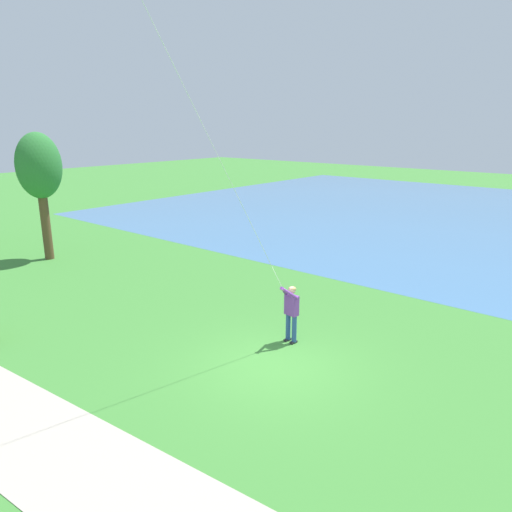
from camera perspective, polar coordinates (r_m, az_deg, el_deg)
ground_plane at (r=13.08m, az=2.23°, el=-12.97°), size 120.00×120.00×0.00m
lake_water at (r=36.78m, az=22.07°, el=4.57°), size 36.00×44.00×0.01m
walkway_path at (r=11.49m, az=-25.25°, el=-18.92°), size 5.38×32.08×0.02m
person_kite_flyer at (r=13.98m, az=4.21°, el=-6.32°), size 0.62×0.52×1.83m
tree_treeline_left at (r=24.25m, az=-24.48°, el=9.49°), size 2.03×1.89×5.91m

